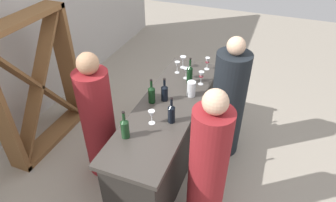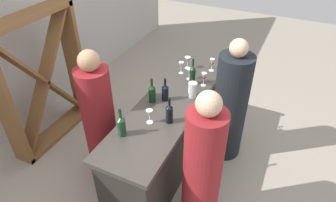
{
  "view_description": "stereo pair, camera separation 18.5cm",
  "coord_description": "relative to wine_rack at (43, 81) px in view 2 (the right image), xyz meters",
  "views": [
    {
      "loc": [
        -2.4,
        -0.93,
        2.8
      ],
      "look_at": [
        0.0,
        0.0,
        0.95
      ],
      "focal_mm": 31.72,
      "sensor_mm": 36.0,
      "label": 1
    },
    {
      "loc": [
        -2.33,
        -1.1,
        2.8
      ],
      "look_at": [
        0.0,
        0.0,
        0.95
      ],
      "focal_mm": 31.72,
      "sensor_mm": 36.0,
      "label": 2
    }
  ],
  "objects": [
    {
      "name": "bar_counter",
      "position": [
        0.15,
        -1.65,
        -0.39
      ],
      "size": [
        2.1,
        0.63,
        0.9
      ],
      "color": "#2A2723",
      "rests_on": "ground"
    },
    {
      "name": "person_center_guest",
      "position": [
        -0.4,
        -2.25,
        -0.12
      ],
      "size": [
        0.42,
        0.42,
        1.57
      ],
      "rotation": [
        0.0,
        0.0,
        1.77
      ],
      "color": "maroon",
      "rests_on": "ground"
    },
    {
      "name": "wine_glass_near_right",
      "position": [
        0.74,
        -1.66,
        0.16
      ],
      "size": [
        0.07,
        0.07,
        0.14
      ],
      "color": "white",
      "rests_on": "bar_counter"
    },
    {
      "name": "wine_bottle_center_dark_green",
      "position": [
        0.13,
        -1.47,
        0.16
      ],
      "size": [
        0.08,
        0.08,
        0.29
      ],
      "color": "black",
      "rests_on": "bar_counter"
    },
    {
      "name": "wine_glass_near_center",
      "position": [
        1.05,
        -1.84,
        0.16
      ],
      "size": [
        0.07,
        0.07,
        0.17
      ],
      "color": "white",
      "rests_on": "bar_counter"
    },
    {
      "name": "wine_glass_far_left",
      "position": [
        -0.2,
        -1.61,
        0.16
      ],
      "size": [
        0.07,
        0.07,
        0.15
      ],
      "color": "white",
      "rests_on": "bar_counter"
    },
    {
      "name": "person_left_guest",
      "position": [
        0.66,
        -2.22,
        -0.13
      ],
      "size": [
        0.42,
        0.42,
        1.56
      ],
      "rotation": [
        0.0,
        0.0,
        1.64
      ],
      "color": "black",
      "rests_on": "ground"
    },
    {
      "name": "wine_glass_far_center",
      "position": [
        0.98,
        -1.53,
        0.17
      ],
      "size": [
        0.08,
        0.08,
        0.16
      ],
      "color": "white",
      "rests_on": "bar_counter"
    },
    {
      "name": "wine_bottle_leftmost_olive_green",
      "position": [
        -0.47,
        -1.46,
        0.17
      ],
      "size": [
        0.08,
        0.08,
        0.3
      ],
      "color": "#193D1E",
      "rests_on": "bar_counter"
    },
    {
      "name": "wine_glass_near_left",
      "position": [
        0.68,
        -1.86,
        0.17
      ],
      "size": [
        0.07,
        0.07,
        0.17
      ],
      "color": "white",
      "rests_on": "bar_counter"
    },
    {
      "name": "water_pitcher",
      "position": [
        0.41,
        -1.83,
        0.14
      ],
      "size": [
        0.1,
        0.1,
        0.18
      ],
      "color": "silver",
      "rests_on": "bar_counter"
    },
    {
      "name": "wine_glass_far_right",
      "position": [
        0.83,
        -1.51,
        0.16
      ],
      "size": [
        0.07,
        0.07,
        0.15
      ],
      "color": "white",
      "rests_on": "bar_counter"
    },
    {
      "name": "wine_bottle_second_left_near_black",
      "position": [
        -0.11,
        -1.78,
        0.16
      ],
      "size": [
        0.07,
        0.07,
        0.29
      ],
      "color": "black",
      "rests_on": "bar_counter"
    },
    {
      "name": "back_wall",
      "position": [
        0.15,
        0.55,
        0.55
      ],
      "size": [
        8.0,
        0.1,
        2.8
      ],
      "primitive_type": "cube",
      "color": "#BCB7B2",
      "rests_on": "ground"
    },
    {
      "name": "wine_bottle_rightmost_dark_green",
      "position": [
        0.66,
        -1.73,
        0.18
      ],
      "size": [
        0.07,
        0.07,
        0.33
      ],
      "color": "black",
      "rests_on": "bar_counter"
    },
    {
      "name": "wine_rack",
      "position": [
        0.0,
        0.0,
        0.0
      ],
      "size": [
        1.23,
        0.28,
        1.7
      ],
      "color": "brown",
      "rests_on": "ground"
    },
    {
      "name": "person_server_behind",
      "position": [
        -0.19,
        -0.95,
        -0.13
      ],
      "size": [
        0.37,
        0.37,
        1.55
      ],
      "rotation": [
        0.0,
        0.0,
        -1.55
      ],
      "color": "maroon",
      "rests_on": "ground"
    },
    {
      "name": "ground_plane",
      "position": [
        0.15,
        -1.65,
        -0.85
      ],
      "size": [
        12.0,
        12.0,
        0.0
      ],
      "primitive_type": "plane",
      "color": "#9E9384"
    },
    {
      "name": "wine_bottle_second_right_near_black",
      "position": [
        0.22,
        -1.58,
        0.16
      ],
      "size": [
        0.08,
        0.08,
        0.27
      ],
      "color": "black",
      "rests_on": "bar_counter"
    }
  ]
}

